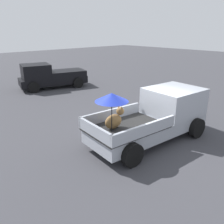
# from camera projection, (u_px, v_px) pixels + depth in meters

# --- Properties ---
(ground_plane) EXTENTS (80.00, 80.00, 0.00)m
(ground_plane) POSITION_uv_depth(u_px,v_px,m) (148.00, 140.00, 9.29)
(ground_plane) COLOR #38383D
(pickup_truck_main) EXTENTS (5.21, 2.66, 2.24)m
(pickup_truck_main) POSITION_uv_depth(u_px,v_px,m) (157.00, 115.00, 9.21)
(pickup_truck_main) COLOR black
(pickup_truck_main) RESTS_ON ground
(pickup_truck_red) EXTENTS (5.11, 3.15, 1.80)m
(pickup_truck_red) POSITION_uv_depth(u_px,v_px,m) (50.00, 76.00, 17.20)
(pickup_truck_red) COLOR black
(pickup_truck_red) RESTS_ON ground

